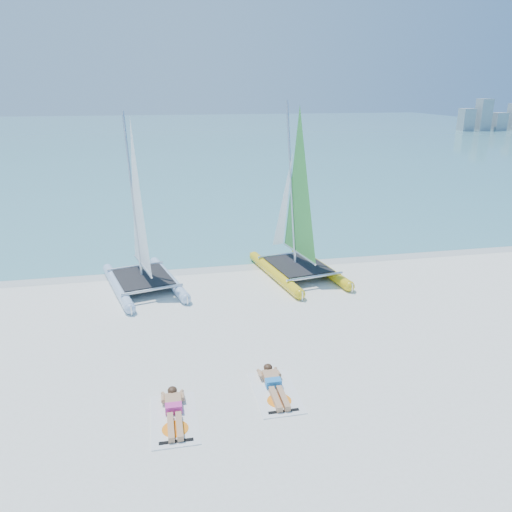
# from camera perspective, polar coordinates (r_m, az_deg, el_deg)

# --- Properties ---
(ground) EXTENTS (140.00, 140.00, 0.00)m
(ground) POSITION_cam_1_polar(r_m,az_deg,el_deg) (14.99, -1.76, -8.27)
(ground) COLOR white
(ground) RESTS_ON ground
(sea) EXTENTS (140.00, 115.00, 0.01)m
(sea) POSITION_cam_1_polar(r_m,az_deg,el_deg) (76.50, -10.12, 13.39)
(sea) COLOR #6DADB6
(sea) RESTS_ON ground
(wet_sand_strip) EXTENTS (140.00, 1.40, 0.01)m
(wet_sand_strip) POSITION_cam_1_polar(r_m,az_deg,el_deg) (19.99, -4.46, -1.20)
(wet_sand_strip) COLOR beige
(wet_sand_strip) RESTS_ON ground
(distant_skyline) EXTENTS (14.00, 2.00, 5.00)m
(distant_skyline) POSITION_cam_1_polar(r_m,az_deg,el_deg) (93.82, 25.89, 14.00)
(distant_skyline) COLOR #949AA3
(distant_skyline) RESTS_ON ground
(catamaran_blue) EXTENTS (3.22, 4.96, 6.24)m
(catamaran_blue) POSITION_cam_1_polar(r_m,az_deg,el_deg) (17.85, -13.17, 2.17)
(catamaran_blue) COLOR silver
(catamaran_blue) RESTS_ON ground
(catamaran_yellow) EXTENTS (3.08, 5.29, 6.57)m
(catamaran_yellow) POSITION_cam_1_polar(r_m,az_deg,el_deg) (18.94, 4.31, 4.22)
(catamaran_yellow) COLOR yellow
(catamaran_yellow) RESTS_ON ground
(towel_a) EXTENTS (1.00, 1.85, 0.02)m
(towel_a) POSITION_cam_1_polar(r_m,az_deg,el_deg) (11.47, -9.30, -17.90)
(towel_a) COLOR white
(towel_a) RESTS_ON ground
(sunbather_a) EXTENTS (0.37, 1.73, 0.26)m
(sunbather_a) POSITION_cam_1_polar(r_m,az_deg,el_deg) (11.56, -9.38, -16.91)
(sunbather_a) COLOR tan
(sunbather_a) RESTS_ON towel_a
(towel_b) EXTENTS (1.00, 1.85, 0.02)m
(towel_b) POSITION_cam_1_polar(r_m,az_deg,el_deg) (12.15, 2.25, -15.31)
(towel_b) COLOR white
(towel_b) RESTS_ON ground
(sunbather_b) EXTENTS (0.37, 1.73, 0.26)m
(sunbather_b) POSITION_cam_1_polar(r_m,az_deg,el_deg) (12.24, 2.04, -14.39)
(sunbather_b) COLOR tan
(sunbather_b) RESTS_ON towel_b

